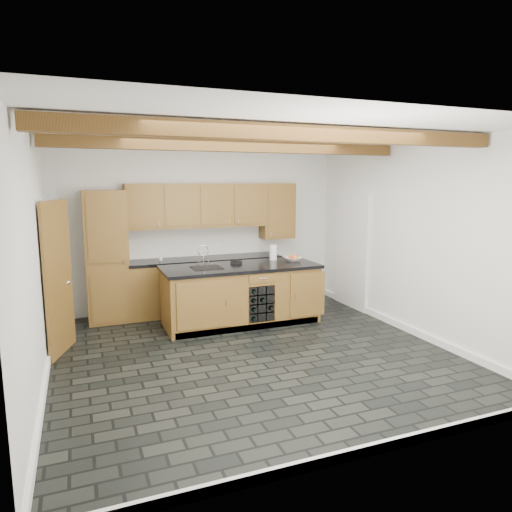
{
  "coord_description": "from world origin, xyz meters",
  "views": [
    {
      "loc": [
        -2.04,
        -5.34,
        2.23
      ],
      "look_at": [
        0.36,
        0.8,
        1.15
      ],
      "focal_mm": 32.0,
      "sensor_mm": 36.0,
      "label": 1
    }
  ],
  "objects_px": {
    "fruit_bowl": "(293,259)",
    "paper_towel": "(273,253)",
    "island": "(241,294)",
    "kitchen_scale": "(236,262)"
  },
  "relations": [
    {
      "from": "fruit_bowl",
      "to": "paper_towel",
      "type": "relative_size",
      "value": 1.06
    },
    {
      "from": "island",
      "to": "fruit_bowl",
      "type": "distance_m",
      "value": 1.06
    },
    {
      "from": "island",
      "to": "paper_towel",
      "type": "height_order",
      "value": "paper_towel"
    },
    {
      "from": "kitchen_scale",
      "to": "island",
      "type": "bearing_deg",
      "value": -67.63
    },
    {
      "from": "fruit_bowl",
      "to": "island",
      "type": "bearing_deg",
      "value": -176.28
    },
    {
      "from": "kitchen_scale",
      "to": "paper_towel",
      "type": "height_order",
      "value": "paper_towel"
    },
    {
      "from": "kitchen_scale",
      "to": "paper_towel",
      "type": "bearing_deg",
      "value": 25.68
    },
    {
      "from": "fruit_bowl",
      "to": "paper_towel",
      "type": "bearing_deg",
      "value": 137.45
    },
    {
      "from": "island",
      "to": "paper_towel",
      "type": "relative_size",
      "value": 9.95
    },
    {
      "from": "fruit_bowl",
      "to": "kitchen_scale",
      "type": "bearing_deg",
      "value": 172.04
    }
  ]
}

